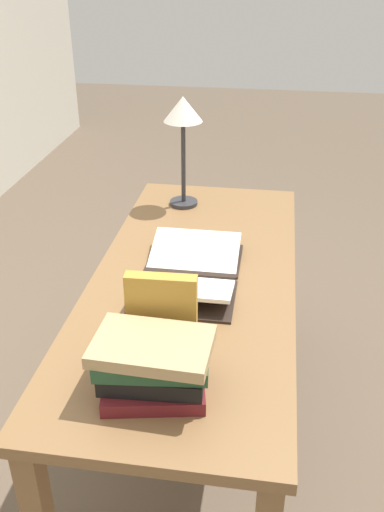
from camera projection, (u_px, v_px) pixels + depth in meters
The scene contains 7 objects.
ground_plane at pixel (193, 434), 2.24m from camera, with size 12.00×12.00×0.00m, color brown.
reading_desk at pixel (194, 300), 1.94m from camera, with size 1.57×0.67×0.72m.
open_book at pixel (190, 272), 1.87m from camera, with size 0.49×0.32×0.07m.
book_stack_tall at pixel (153, 365), 1.37m from camera, with size 0.23×0.29×0.15m.
book_standing_upright at pixel (162, 316), 1.48m from camera, with size 0.05×0.19×0.24m.
reading_lamp at pixel (183, 120), 2.23m from camera, with size 0.15×0.15×0.45m.
coffee_mug at pixel (174, 300), 1.69m from camera, with size 0.09×0.12×0.09m.
Camera 1 is at (-1.60, -0.24, 1.70)m, focal length 40.00 mm.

